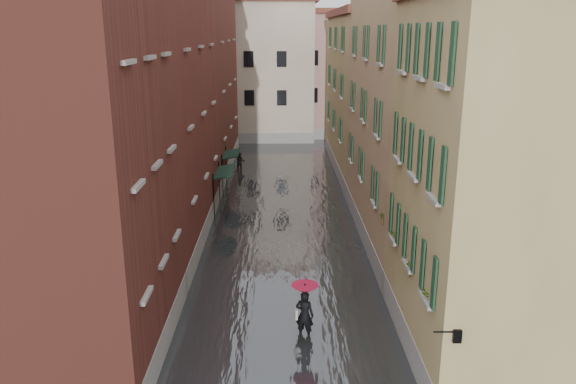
{
  "coord_description": "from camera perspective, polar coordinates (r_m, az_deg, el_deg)",
  "views": [
    {
      "loc": [
        -0.17,
        -18.75,
        10.55
      ],
      "look_at": [
        0.2,
        7.31,
        3.0
      ],
      "focal_mm": 35.0,
      "sensor_mm": 36.0,
      "label": 1
    }
  ],
  "objects": [
    {
      "name": "building_left_far",
      "position": [
        43.44,
        -10.05,
        11.23
      ],
      "size": [
        6.0,
        16.0,
        14.0
      ],
      "primitive_type": "cube",
      "color": "brown",
      "rests_on": "ground"
    },
    {
      "name": "floodwater",
      "position": [
        33.43,
        -0.48,
        -2.06
      ],
      "size": [
        10.0,
        60.0,
        0.2
      ],
      "primitive_type": "cube",
      "color": "#3E4145",
      "rests_on": "ground"
    },
    {
      "name": "building_left_near",
      "position": [
        18.54,
        -22.43,
        2.3
      ],
      "size": [
        6.0,
        8.0,
        13.0
      ],
      "primitive_type": "cube",
      "color": "brown",
      "rests_on": "ground"
    },
    {
      "name": "building_right_far",
      "position": [
        43.61,
        8.78,
        9.65
      ],
      "size": [
        6.0,
        16.0,
        11.5
      ],
      "primitive_type": "cube",
      "color": "olive",
      "rests_on": "ground"
    },
    {
      "name": "wall_lantern",
      "position": [
        15.49,
        16.68,
        -13.75
      ],
      "size": [
        0.71,
        0.22,
        0.35
      ],
      "color": "black",
      "rests_on": "ground"
    },
    {
      "name": "awning_far",
      "position": [
        37.88,
        -5.84,
        3.74
      ],
      "size": [
        1.09,
        2.79,
        2.8
      ],
      "color": "black",
      "rests_on": "ground"
    },
    {
      "name": "building_end_pink",
      "position": [
        59.25,
        5.27,
        11.69
      ],
      "size": [
        10.0,
        9.0,
        12.0
      ],
      "primitive_type": "cube",
      "color": "tan",
      "rests_on": "ground"
    },
    {
      "name": "building_right_mid",
      "position": [
        28.95,
        13.66,
        7.66
      ],
      "size": [
        6.0,
        14.0,
        13.0
      ],
      "primitive_type": "cube",
      "color": "tan",
      "rests_on": "ground"
    },
    {
      "name": "building_left_mid",
      "position": [
        28.9,
        -14.59,
        7.08
      ],
      "size": [
        6.0,
        14.0,
        12.5
      ],
      "primitive_type": "cube",
      "color": "#58261B",
      "rests_on": "ground"
    },
    {
      "name": "ground",
      "position": [
        21.52,
        -0.27,
        -13.2
      ],
      "size": [
        120.0,
        120.0,
        0.0
      ],
      "primitive_type": "plane",
      "color": "#5F5F61",
      "rests_on": "ground"
    },
    {
      "name": "building_right_near",
      "position": [
        18.84,
        21.58,
        0.24
      ],
      "size": [
        6.0,
        8.0,
        11.5
      ],
      "primitive_type": "cube",
      "color": "olive",
      "rests_on": "ground"
    },
    {
      "name": "building_end_cream",
      "position": [
        56.97,
        -3.74,
        12.05
      ],
      "size": [
        12.0,
        9.0,
        13.0
      ],
      "primitive_type": "cube",
      "color": "beige",
      "rests_on": "ground"
    },
    {
      "name": "pedestrian_main",
      "position": [
        20.03,
        1.7,
        -11.52
      ],
      "size": [
        0.98,
        0.98,
        2.06
      ],
      "color": "black",
      "rests_on": "ground"
    },
    {
      "name": "awning_near",
      "position": [
        33.18,
        -6.53,
        1.96
      ],
      "size": [
        1.09,
        3.12,
        2.8
      ],
      "color": "black",
      "rests_on": "ground"
    },
    {
      "name": "pedestrian_far",
      "position": [
        43.35,
        -4.88,
        3.04
      ],
      "size": [
        0.79,
        0.64,
        1.52
      ],
      "primitive_type": "imported",
      "rotation": [
        0.0,
        0.0,
        0.09
      ],
      "color": "black",
      "rests_on": "ground"
    },
    {
      "name": "window_planters",
      "position": [
        19.76,
        11.83,
        -5.08
      ],
      "size": [
        0.59,
        7.89,
        0.84
      ],
      "color": "#9B5132",
      "rests_on": "ground"
    }
  ]
}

